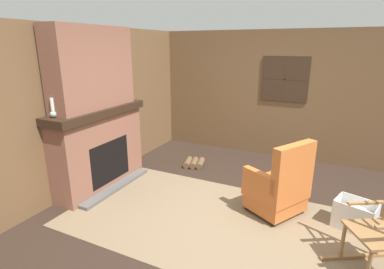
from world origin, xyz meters
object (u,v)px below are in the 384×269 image
object	(u,v)px
firewood_stack	(194,163)
storage_case	(120,97)
rocking_chair	(383,233)
oil_lamp_vase	(53,111)
laundry_basket	(355,215)
decorative_plate_on_mantel	(86,100)
armchair	(279,188)

from	to	relation	value
firewood_stack	storage_case	world-z (taller)	storage_case
rocking_chair	oil_lamp_vase	world-z (taller)	oil_lamp_vase
firewood_stack	oil_lamp_vase	distance (m)	2.57
oil_lamp_vase	storage_case	size ratio (longest dim) A/B	0.92
laundry_basket	oil_lamp_vase	xyz separation A→B (m)	(-3.52, -1.10, 1.14)
rocking_chair	storage_case	size ratio (longest dim) A/B	4.84
firewood_stack	decorative_plate_on_mantel	world-z (taller)	decorative_plate_on_mantel
storage_case	rocking_chair	bearing A→B (deg)	-13.65
firewood_stack	oil_lamp_vase	xyz separation A→B (m)	(-0.98, -2.02, 1.26)
armchair	oil_lamp_vase	distance (m)	2.99
decorative_plate_on_mantel	armchair	bearing A→B (deg)	10.13
laundry_basket	oil_lamp_vase	bearing A→B (deg)	-162.66
armchair	decorative_plate_on_mantel	bearing A→B (deg)	40.14
armchair	firewood_stack	xyz separation A→B (m)	(-1.65, 0.97, -0.31)
storage_case	decorative_plate_on_mantel	xyz separation A→B (m)	(-0.02, -0.71, 0.05)
oil_lamp_vase	decorative_plate_on_mantel	xyz separation A→B (m)	(-0.02, 0.57, 0.03)
laundry_basket	decorative_plate_on_mantel	bearing A→B (deg)	-171.49
firewood_stack	storage_case	distance (m)	1.75
laundry_basket	storage_case	world-z (taller)	storage_case
armchair	rocking_chair	distance (m)	1.24
rocking_chair	armchair	bearing A→B (deg)	-62.85
storage_case	laundry_basket	bearing A→B (deg)	-2.98
rocking_chair	decorative_plate_on_mantel	distance (m)	3.82
firewood_stack	storage_case	xyz separation A→B (m)	(-0.98, -0.73, 1.24)
armchair	oil_lamp_vase	size ratio (longest dim) A/B	4.03
rocking_chair	laundry_basket	xyz separation A→B (m)	(-0.17, 0.71, -0.25)
rocking_chair	decorative_plate_on_mantel	world-z (taller)	decorative_plate_on_mantel
firewood_stack	decorative_plate_on_mantel	bearing A→B (deg)	-124.72
laundry_basket	decorative_plate_on_mantel	world-z (taller)	decorative_plate_on_mantel
rocking_chair	firewood_stack	xyz separation A→B (m)	(-2.70, 1.63, -0.38)
armchair	laundry_basket	xyz separation A→B (m)	(0.88, 0.05, -0.19)
storage_case	oil_lamp_vase	bearing A→B (deg)	-90.00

